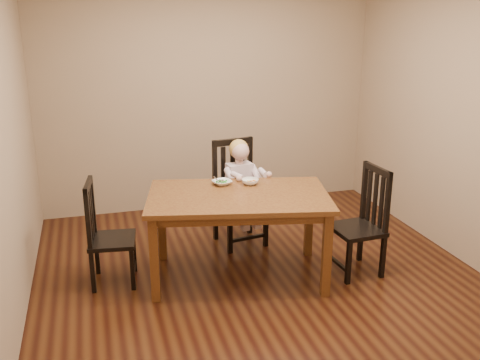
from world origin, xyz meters
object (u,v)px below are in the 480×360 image
object	(u,v)px
chair_left	(106,235)
toddler	(240,182)
dining_table	(238,204)
chair_right	(362,223)
bowl_veg	(250,182)
chair_child	(238,194)
bowl_peas	(222,183)

from	to	relation	value
chair_left	toddler	world-z (taller)	toddler
dining_table	toddler	size ratio (longest dim) A/B	2.99
chair_right	toddler	distance (m)	1.29
dining_table	bowl_veg	bearing A→B (deg)	53.32
chair_child	toddler	bearing A→B (deg)	90.00
chair_left	bowl_peas	xyz separation A→B (m)	(1.07, 0.10, 0.36)
chair_child	chair_left	bearing A→B (deg)	13.34
chair_right	chair_left	bearing A→B (deg)	75.55
dining_table	chair_right	xyz separation A→B (m)	(1.11, -0.22, -0.22)
bowl_peas	bowl_veg	distance (m)	0.26
bowl_veg	dining_table	bearing A→B (deg)	-126.68
dining_table	bowl_veg	xyz separation A→B (m)	(0.18, 0.24, 0.12)
chair_right	bowl_veg	distance (m)	1.09
chair_child	bowl_peas	world-z (taller)	chair_child
chair_child	chair_left	size ratio (longest dim) A/B	1.13
dining_table	bowl_peas	xyz separation A→B (m)	(-0.07, 0.30, 0.11)
chair_right	bowl_peas	bearing A→B (deg)	62.41
dining_table	chair_child	size ratio (longest dim) A/B	1.62
dining_table	chair_left	size ratio (longest dim) A/B	1.84
chair_left	bowl_peas	size ratio (longest dim) A/B	5.52
dining_table	bowl_veg	size ratio (longest dim) A/B	11.09
bowl_peas	toddler	bearing A→B (deg)	54.11
dining_table	toddler	xyz separation A→B (m)	(0.22, 0.70, -0.03)
dining_table	chair_child	xyz separation A→B (m)	(0.21, 0.76, -0.18)
toddler	bowl_veg	world-z (taller)	toddler
chair_child	toddler	size ratio (longest dim) A/B	1.84
dining_table	toddler	bearing A→B (deg)	72.85
chair_child	bowl_peas	bearing A→B (deg)	49.35
chair_child	chair_right	size ratio (longest dim) A/B	1.07
bowl_peas	chair_left	bearing A→B (deg)	-174.72
toddler	bowl_peas	xyz separation A→B (m)	(-0.29, -0.40, 0.15)
chair_child	toddler	world-z (taller)	chair_child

